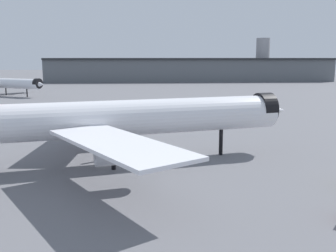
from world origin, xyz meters
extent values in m
plane|color=slate|center=(0.00, 0.00, 0.00)|extent=(900.00, 900.00, 0.00)
cylinder|color=white|center=(2.09, 0.08, 7.05)|extent=(49.74, 18.25, 5.43)
cone|color=white|center=(26.25, 6.58, 7.05)|extent=(7.14, 6.69, 5.32)
cylinder|color=black|center=(25.20, 6.30, 7.46)|extent=(3.78, 5.93, 5.48)
cube|color=white|center=(-5.28, 12.57, 6.37)|extent=(9.15, 22.90, 0.43)
cylinder|color=#B7BAC1|center=(-3.42, 10.27, 4.58)|extent=(7.54, 4.70, 2.98)
cube|color=white|center=(1.99, -14.42, 6.37)|extent=(19.00, 23.24, 0.43)
cylinder|color=#B7BAC1|center=(2.44, -11.50, 4.58)|extent=(7.54, 4.70, 2.98)
cylinder|color=black|center=(17.55, 4.24, 2.17)|extent=(0.65, 0.65, 4.34)
cylinder|color=black|center=(-1.07, 2.18, 2.17)|extent=(0.65, 0.65, 4.34)
cylinder|color=black|center=(0.41, -3.32, 2.17)|extent=(0.65, 0.65, 4.34)
cylinder|color=silver|center=(-55.19, 107.51, 5.35)|extent=(35.26, 20.37, 4.11)
cone|color=silver|center=(-38.48, 99.17, 5.35)|extent=(5.85, 5.63, 4.03)
cylinder|color=black|center=(-39.21, 99.53, 5.66)|extent=(3.51, 4.54, 4.15)
cube|color=silver|center=(-53.10, 118.16, 4.83)|extent=(16.05, 16.18, 0.33)
cylinder|color=#B7BAC1|center=(-53.20, 115.96, 3.48)|extent=(5.69, 4.36, 2.26)
cylinder|color=black|center=(-44.50, 102.17, 1.65)|extent=(0.49, 0.49, 3.29)
cylinder|color=black|center=(-55.90, 110.28, 1.65)|extent=(0.49, 0.49, 3.29)
cube|color=slate|center=(33.43, 202.13, 7.18)|extent=(189.79, 29.25, 14.37)
cube|color=#232628|center=(33.43, 202.13, 14.97)|extent=(189.84, 31.77, 1.20)
cylinder|color=#939399|center=(82.90, 203.19, 14.41)|extent=(9.07, 9.07, 28.82)
camera|label=1|loc=(5.70, -57.50, 16.13)|focal=40.95mm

